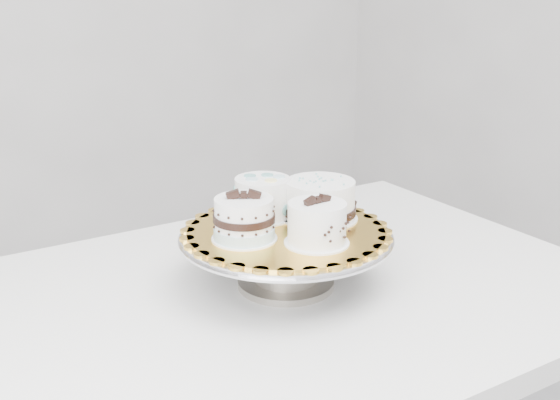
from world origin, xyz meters
TOP-DOWN VIEW (x-y plane):
  - table at (0.05, 0.21)m, footprint 1.29×0.93m
  - cake_stand at (0.10, 0.21)m, footprint 0.37×0.37m
  - cake_board at (0.10, 0.21)m, footprint 0.39×0.39m
  - cake_swirl at (0.11, 0.13)m, footprint 0.11×0.11m
  - cake_banded at (0.02, 0.22)m, footprint 0.13×0.13m
  - cake_dots at (0.11, 0.29)m, footprint 0.12×0.12m
  - cake_ribbon at (0.19, 0.22)m, footprint 0.14×0.13m

SIDE VIEW (x-z plane):
  - table at x=0.05m, z-range 0.30..1.05m
  - cake_stand at x=0.10m, z-range 0.77..0.87m
  - cake_board at x=0.10m, z-range 0.85..0.85m
  - cake_ribbon at x=0.19m, z-range 0.85..0.92m
  - cake_banded at x=0.02m, z-range 0.84..0.93m
  - cake_swirl at x=0.11m, z-range 0.84..0.93m
  - cake_dots at x=0.11m, z-range 0.85..0.93m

